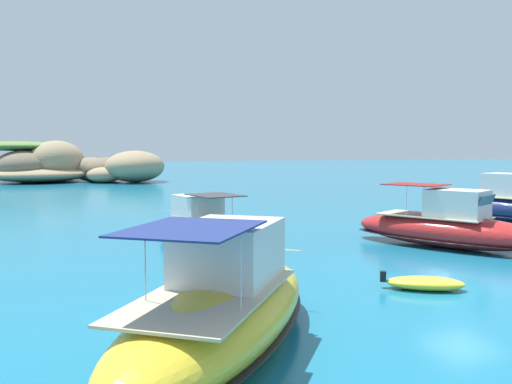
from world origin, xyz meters
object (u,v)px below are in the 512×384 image
Objects in this scene: islet_small at (119,168)px; motorboat_red at (448,228)px; motorboat_navy at (502,206)px; motorboat_yellow at (223,308)px; islet_large at (41,165)px; motorboat_teal at (201,230)px; dinghy_tender at (425,283)px.

islet_small reaches higher than motorboat_red.
motorboat_yellow is at bearing -147.74° from motorboat_navy.
islet_small is 1.57× the size of motorboat_red.
islet_large is at bearing 93.36° from motorboat_yellow.
motorboat_yellow is 1.11× the size of motorboat_teal.
motorboat_navy is at bearing -71.91° from islet_small.
motorboat_red reaches higher than motorboat_teal.
dinghy_tender is at bearing 19.44° from motorboat_yellow.
motorboat_yellow is at bearing -103.26° from motorboat_teal.
islet_small is at bearing 91.55° from dinghy_tender.
motorboat_teal is at bearing 159.76° from motorboat_red.
motorboat_yellow is 0.87× the size of motorboat_navy.
islet_large reaches higher than motorboat_red.
motorboat_red is 8.84m from dinghy_tender.
islet_large reaches higher than motorboat_navy.
dinghy_tender is (12.49, -71.84, -2.17)m from islet_large.
dinghy_tender is (4.99, -10.35, -0.63)m from motorboat_teal.
motorboat_yellow is 3.54× the size of dinghy_tender.
motorboat_yellow is at bearing -147.73° from motorboat_red.
islet_large is 68.27m from motorboat_red.
motorboat_teal is 3.19× the size of dinghy_tender.
islet_small is 56.46m from motorboat_teal.
motorboat_yellow is at bearing -160.56° from dinghy_tender.
motorboat_yellow is 16.97m from motorboat_red.
motorboat_yellow is at bearing -86.64° from islet_large.
motorboat_teal is 21.04m from motorboat_navy.
motorboat_navy is at bearing 32.24° from motorboat_red.
islet_small is 1.73× the size of motorboat_teal.
motorboat_red is at bearing -147.76° from motorboat_navy.
motorboat_yellow reaches higher than dinghy_tender.
motorboat_teal is at bearing 115.73° from dinghy_tender.
motorboat_navy is 11.48m from motorboat_red.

